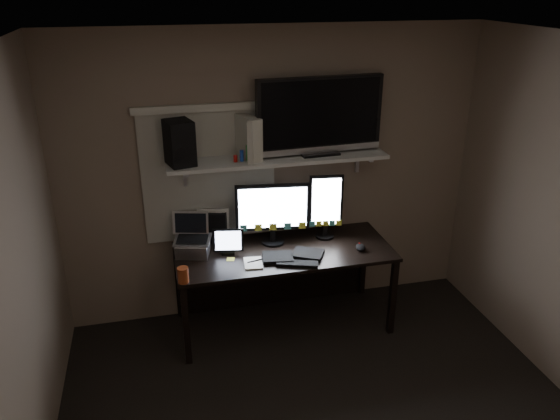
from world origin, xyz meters
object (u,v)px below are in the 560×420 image
object	(u,v)px
monitor_landscape	(273,213)
speaker	(179,143)
tablet	(228,241)
laptop	(192,236)
mouse	(360,247)
tv	(320,116)
keyboard	(293,256)
game_console	(249,138)
cup	(183,275)
desk	(280,262)
monitor_portrait	(326,206)

from	to	relation	value
monitor_landscape	speaker	size ratio (longest dim) A/B	1.79
tablet	laptop	xyz separation A→B (m)	(-0.28, 0.05, 0.05)
laptop	tablet	bearing A→B (deg)	5.49
mouse	tv	bearing A→B (deg)	143.17
speaker	laptop	bearing A→B (deg)	-80.52
monitor_landscape	tablet	world-z (taller)	monitor_landscape
keyboard	tablet	distance (m)	0.54
mouse	laptop	xyz separation A→B (m)	(-1.36, 0.24, 0.14)
tablet	speaker	distance (m)	0.89
tv	laptop	bearing A→B (deg)	-177.75
tablet	tv	world-z (taller)	tv
laptop	game_console	bearing A→B (deg)	28.34
cup	monitor_landscape	bearing A→B (deg)	31.54
desk	tv	bearing A→B (deg)	13.50
monitor_landscape	mouse	world-z (taller)	monitor_landscape
mouse	speaker	distance (m)	1.70
monitor_portrait	cup	xyz separation A→B (m)	(-1.26, -0.49, -0.23)
keyboard	tv	size ratio (longest dim) A/B	0.48
speaker	cup	bearing A→B (deg)	-112.64
tablet	game_console	size ratio (longest dim) A/B	0.73
tv	game_console	xyz separation A→B (m)	(-0.58, 0.01, -0.15)
monitor_portrait	tv	world-z (taller)	tv
desk	game_console	xyz separation A→B (m)	(-0.24, 0.10, 1.10)
monitor_portrait	game_console	world-z (taller)	game_console
laptop	speaker	size ratio (longest dim) A/B	0.94
monitor_portrait	game_console	distance (m)	0.90
monitor_portrait	tablet	distance (m)	0.89
desk	tv	world-z (taller)	tv
mouse	tv	world-z (taller)	tv
cup	tv	bearing A→B (deg)	24.03
laptop	speaker	distance (m)	0.77
game_console	speaker	bearing A→B (deg)	163.65
laptop	game_console	size ratio (longest dim) A/B	0.96
keyboard	cup	world-z (taller)	cup
game_console	monitor_landscape	bearing A→B (deg)	-38.06
tablet	monitor_portrait	bearing A→B (deg)	18.26
desk	speaker	world-z (taller)	speaker
tv	game_console	bearing A→B (deg)	175.24
cup	tv	distance (m)	1.65
keyboard	tablet	world-z (taller)	tablet
desk	keyboard	size ratio (longest dim) A/B	3.56
tablet	speaker	xyz separation A→B (m)	(-0.32, 0.14, 0.81)
tablet	keyboard	bearing A→B (deg)	-10.24
monitor_landscape	monitor_portrait	distance (m)	0.47
monitor_portrait	mouse	size ratio (longest dim) A/B	4.73
monitor_landscape	laptop	bearing A→B (deg)	-167.83
mouse	tablet	world-z (taller)	tablet
keyboard	mouse	size ratio (longest dim) A/B	4.13
monitor_landscape	game_console	xyz separation A→B (m)	(-0.18, 0.06, 0.65)
monitor_portrait	keyboard	world-z (taller)	monitor_portrait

